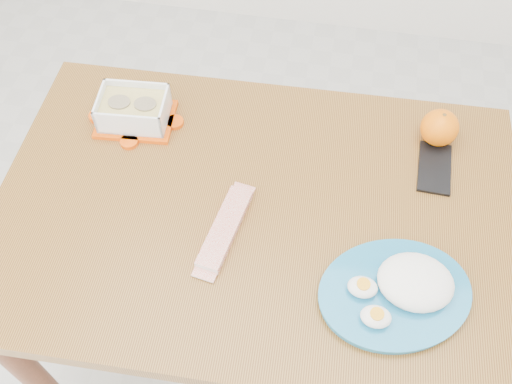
% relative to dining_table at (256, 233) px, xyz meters
% --- Properties ---
extents(ground, '(3.50, 3.50, 0.00)m').
position_rel_dining_table_xyz_m(ground, '(0.00, -0.15, -0.65)').
color(ground, '#B7B7B2').
rests_on(ground, ground).
extents(dining_table, '(1.17, 0.80, 0.75)m').
position_rel_dining_table_xyz_m(dining_table, '(0.00, 0.00, 0.00)').
color(dining_table, brown).
rests_on(dining_table, ground).
extents(food_container, '(0.19, 0.15, 0.08)m').
position_rel_dining_table_xyz_m(food_container, '(-0.33, 0.20, 0.14)').
color(food_container, '#E24B06').
rests_on(food_container, dining_table).
extents(orange_fruit, '(0.09, 0.09, 0.09)m').
position_rel_dining_table_xyz_m(orange_fruit, '(0.38, 0.27, 0.15)').
color(orange_fruit, orange).
rests_on(orange_fruit, dining_table).
extents(rice_plate, '(0.38, 0.38, 0.08)m').
position_rel_dining_table_xyz_m(rice_plate, '(0.31, -0.15, 0.13)').
color(rice_plate, '#1C6F9A').
rests_on(rice_plate, dining_table).
extents(candy_bar, '(0.08, 0.21, 0.02)m').
position_rel_dining_table_xyz_m(candy_bar, '(-0.05, -0.07, 0.11)').
color(candy_bar, red).
rests_on(candy_bar, dining_table).
extents(smartphone, '(0.08, 0.15, 0.01)m').
position_rel_dining_table_xyz_m(smartphone, '(0.38, 0.18, 0.11)').
color(smartphone, black).
rests_on(smartphone, dining_table).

